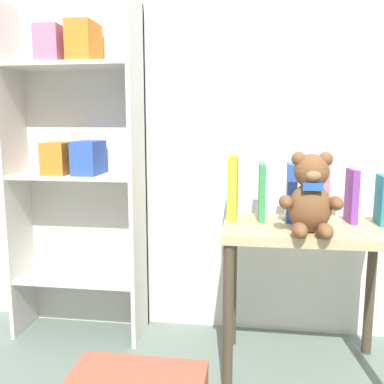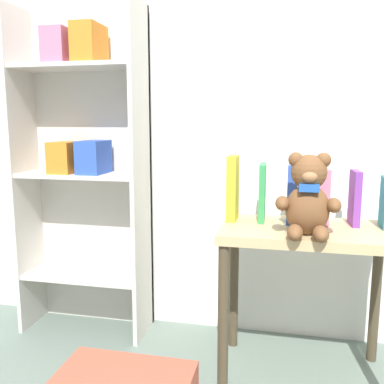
# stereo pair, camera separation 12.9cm
# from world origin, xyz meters

# --- Properties ---
(wall_back) EXTENTS (4.80, 0.06, 2.50)m
(wall_back) POSITION_xyz_m (0.00, 1.33, 1.25)
(wall_back) COLOR silver
(wall_back) RESTS_ON ground_plane
(bookshelf_side) EXTENTS (0.59, 0.24, 1.49)m
(bookshelf_side) POSITION_xyz_m (-0.89, 1.19, 0.82)
(bookshelf_side) COLOR beige
(bookshelf_side) RESTS_ON ground_plane
(display_table) EXTENTS (0.64, 0.38, 0.59)m
(display_table) POSITION_xyz_m (0.11, 0.98, 0.49)
(display_table) COLOR tan
(display_table) RESTS_ON ground_plane
(teddy_bear) EXTENTS (0.22, 0.20, 0.29)m
(teddy_bear) POSITION_xyz_m (0.10, 0.87, 0.72)
(teddy_bear) COLOR brown
(teddy_bear) RESTS_ON display_table
(book_standing_yellow) EXTENTS (0.04, 0.11, 0.26)m
(book_standing_yellow) POSITION_xyz_m (-0.18, 1.05, 0.72)
(book_standing_yellow) COLOR gold
(book_standing_yellow) RESTS_ON display_table
(book_standing_green) EXTENTS (0.03, 0.14, 0.23)m
(book_standing_green) POSITION_xyz_m (-0.07, 1.07, 0.71)
(book_standing_green) COLOR #33934C
(book_standing_green) RESTS_ON display_table
(book_standing_blue) EXTENTS (0.04, 0.12, 0.23)m
(book_standing_blue) POSITION_xyz_m (0.05, 1.06, 0.71)
(book_standing_blue) COLOR #2D51B7
(book_standing_blue) RESTS_ON display_table
(book_standing_pink) EXTENTS (0.04, 0.13, 0.21)m
(book_standing_pink) POSITION_xyz_m (0.17, 1.07, 0.70)
(book_standing_pink) COLOR #D17093
(book_standing_pink) RESTS_ON display_table
(book_standing_purple) EXTENTS (0.03, 0.12, 0.21)m
(book_standing_purple) POSITION_xyz_m (0.28, 1.07, 0.70)
(book_standing_purple) COLOR purple
(book_standing_purple) RESTS_ON display_table
(book_standing_teal) EXTENTS (0.05, 0.13, 0.19)m
(book_standing_teal) POSITION_xyz_m (0.40, 1.05, 0.69)
(book_standing_teal) COLOR teal
(book_standing_teal) RESTS_ON display_table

